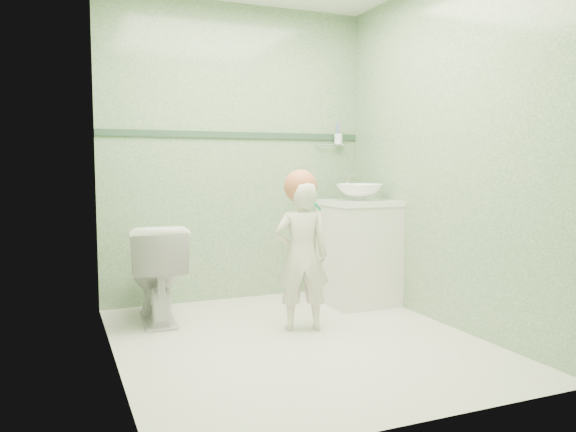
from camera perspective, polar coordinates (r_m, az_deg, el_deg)
name	(u,v)px	position (r m, az deg, el deg)	size (l,w,h in m)	color
ground	(297,341)	(3.66, 0.92, -12.46)	(2.50, 2.50, 0.00)	silver
room_shell	(297,150)	(3.49, 0.95, 6.68)	(2.50, 2.54, 2.40)	gray
trim_stripe	(237,135)	(4.65, -5.21, 8.14)	(2.20, 0.02, 0.05)	#2B4935
vanity	(359,254)	(4.54, 7.15, -3.82)	(0.52, 0.50, 0.80)	white
counter	(359,203)	(4.50, 7.21, 1.34)	(0.54, 0.52, 0.04)	white
basin	(359,192)	(4.49, 7.22, 2.41)	(0.37, 0.37, 0.13)	white
faucet	(348,181)	(4.65, 6.10, 3.50)	(0.03, 0.13, 0.18)	silver
cup_holder	(337,139)	(4.94, 5.01, 7.74)	(0.26, 0.07, 0.21)	silver
toilet	(156,272)	(4.12, -13.16, -5.57)	(0.39, 0.69, 0.70)	white
toddler	(302,256)	(3.78, 1.41, -4.08)	(0.37, 0.24, 1.00)	beige
hair_cap	(300,186)	(3.75, 1.27, 3.02)	(0.22, 0.22, 0.22)	#BA653F
teal_toothbrush	(316,206)	(3.63, 2.87, 1.03)	(0.11, 0.14, 0.08)	#0C8A6B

